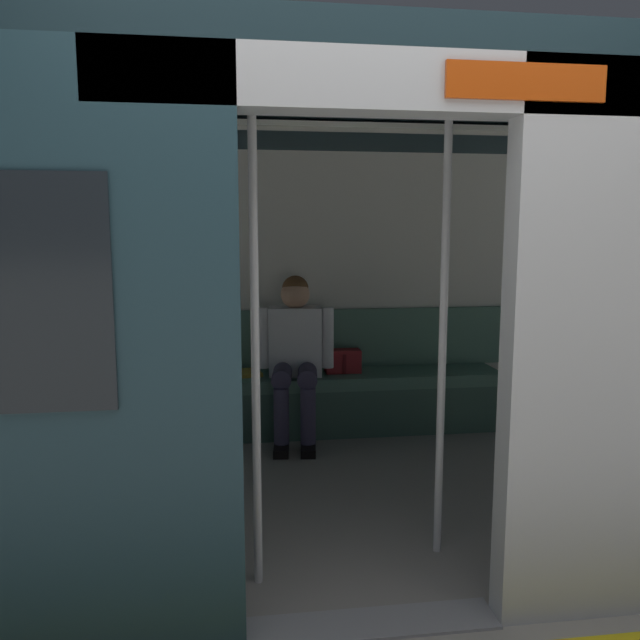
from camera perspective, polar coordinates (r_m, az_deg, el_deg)
ground_plane at (r=2.65m, az=4.85°, el=-26.03°), size 60.00×60.00×0.00m
train_car at (r=3.39m, az=-0.47°, el=7.77°), size 6.40×2.79×2.20m
bench_seat at (r=4.59m, az=-1.42°, el=-6.35°), size 2.95×0.44×0.44m
person_seated at (r=4.46m, az=-2.27°, el=-2.49°), size 0.55×0.70×1.17m
handbag at (r=4.65m, az=2.09°, el=-3.77°), size 0.26×0.15×0.17m
book at (r=4.61m, az=-6.47°, el=-4.81°), size 0.19×0.25×0.03m
grab_pole_door at (r=2.53m, az=-5.95°, el=-2.32°), size 0.04×0.04×2.06m
grab_pole_far at (r=2.82m, az=11.18°, el=-1.33°), size 0.04×0.04×2.06m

